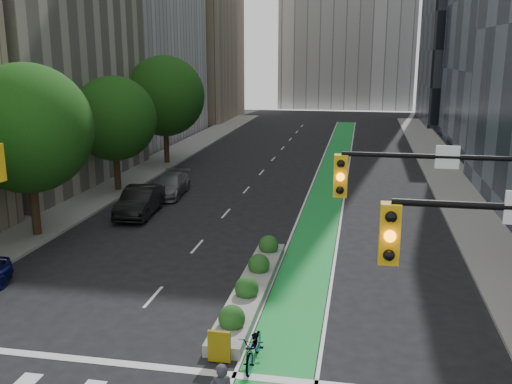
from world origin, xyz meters
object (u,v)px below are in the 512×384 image
at_px(bicycle, 254,347).
at_px(parked_car_left_far, 170,185).
at_px(median_planter, 252,285).
at_px(parked_car_left_mid, 140,201).

relative_size(bicycle, parked_car_left_far, 0.42).
bearing_deg(bicycle, median_planter, 101.92).
xyz_separation_m(median_planter, parked_car_left_far, (-8.36, 14.50, 0.34)).
distance_m(bicycle, parked_car_left_mid, 17.62).
xyz_separation_m(bicycle, parked_car_left_mid, (-9.56, 14.80, 0.28)).
relative_size(median_planter, parked_car_left_mid, 2.05).
bearing_deg(parked_car_left_mid, parked_car_left_far, 83.28).
bearing_deg(median_planter, parked_car_left_far, 119.96).
distance_m(median_planter, parked_car_left_mid, 12.93).
xyz_separation_m(median_planter, parked_car_left_mid, (-8.52, 9.72, 0.45)).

